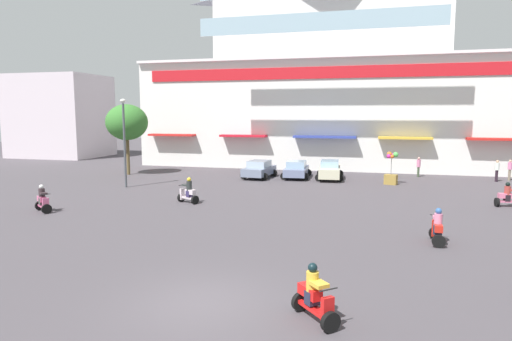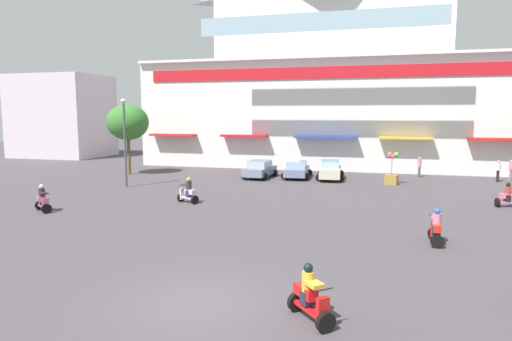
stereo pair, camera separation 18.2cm
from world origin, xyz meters
name	(u,v)px [view 2 (the right image)]	position (x,y,z in m)	size (l,w,h in m)	color
ground_plane	(287,208)	(0.00, 13.00, 0.00)	(128.00, 128.00, 0.00)	#474247
colonial_building	(331,81)	(0.00, 36.73, 8.74)	(36.97, 18.49, 20.48)	white
flank_building_left	(62,116)	(-33.01, 36.26, 4.97)	(10.35, 8.13, 9.94)	silver
plaza_tree_0	(128,122)	(-16.08, 23.31, 4.54)	(3.61, 3.49, 6.11)	brown
parked_car_0	(260,169)	(-4.51, 24.23, 0.73)	(2.61, 4.03, 1.45)	slate
parked_car_1	(297,169)	(-1.51, 24.97, 0.72)	(2.45, 4.08, 1.41)	slate
parked_car_2	(330,170)	(1.22, 24.94, 0.77)	(2.39, 4.44, 1.54)	beige
scooter_rider_0	(43,200)	(-12.61, 8.74, 0.62)	(1.37, 1.15, 1.50)	black
scooter_rider_1	(509,197)	(12.12, 16.60, 0.59)	(1.50, 0.71, 1.43)	black
scooter_rider_3	(436,229)	(7.19, 7.86, 0.63)	(0.55, 1.42, 1.51)	black
scooter_rider_4	(188,192)	(-5.99, 12.99, 0.64)	(1.44, 1.02, 1.55)	black
scooter_rider_6	(310,298)	(3.21, -0.26, 0.63)	(1.37, 1.44, 1.51)	black
pedestrian_0	(420,165)	(8.32, 28.18, 0.98)	(0.43, 0.43, 1.69)	#404F38
pedestrian_1	(511,169)	(15.14, 27.87, 0.97)	(0.32, 0.32, 1.67)	gray
pedestrian_2	(498,169)	(13.98, 26.93, 0.98)	(0.45, 0.45, 1.71)	black
streetlamp_near	(125,136)	(-12.65, 17.18, 3.72)	(0.40, 0.40, 6.33)	#474C51
balloon_vendor_cart	(392,171)	(5.94, 23.41, 1.00)	(1.03, 0.88, 2.46)	olive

